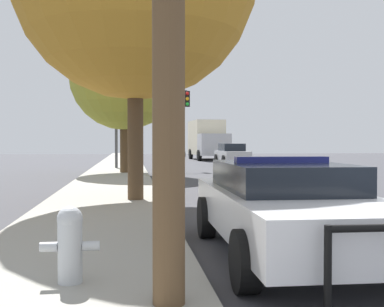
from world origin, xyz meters
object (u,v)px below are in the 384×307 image
at_px(traffic_light, 148,110).
at_px(car_background_distant, 174,150).
at_px(police_car, 285,205).
at_px(box_truck, 207,139).
at_px(fire_hydrant, 70,242).
at_px(car_background_oncoming, 232,154).
at_px(tree_sidewalk_mid, 124,75).

xyz_separation_m(traffic_light, car_background_distant, (3.57, 23.33, -2.68)).
distance_m(police_car, box_truck, 35.64).
relative_size(fire_hydrant, box_truck, 0.11).
height_order(police_car, car_background_oncoming, car_background_oncoming).
xyz_separation_m(police_car, traffic_light, (-1.15, 20.78, 2.65)).
bearing_deg(box_truck, tree_sidewalk_mid, 67.35).
height_order(traffic_light, car_background_distant, traffic_light).
xyz_separation_m(fire_hydrant, car_background_distant, (5.23, 45.46, 0.14)).
xyz_separation_m(fire_hydrant, tree_sidewalk_mid, (0.38, 18.13, 4.22)).
height_order(police_car, box_truck, box_truck).
xyz_separation_m(car_background_oncoming, box_truck, (-0.16, 9.65, 1.05)).
relative_size(fire_hydrant, traffic_light, 0.18).
bearing_deg(traffic_light, car_background_distant, 81.29).
bearing_deg(tree_sidewalk_mid, car_background_distant, 79.93).
distance_m(police_car, tree_sidewalk_mid, 17.45).
bearing_deg(tree_sidewalk_mid, car_background_oncoming, 51.05).
distance_m(fire_hydrant, box_truck, 37.42).
bearing_deg(box_truck, traffic_light, 66.56).
height_order(police_car, fire_hydrant, police_car).
relative_size(traffic_light, box_truck, 0.61).
bearing_deg(tree_sidewalk_mid, box_truck, 69.25).
height_order(fire_hydrant, tree_sidewalk_mid, tree_sidewalk_mid).
bearing_deg(traffic_light, box_truck, 68.46).
distance_m(car_background_oncoming, tree_sidewalk_mid, 12.11).
xyz_separation_m(fire_hydrant, traffic_light, (1.66, 22.12, 2.82)).
bearing_deg(car_background_oncoming, tree_sidewalk_mid, 49.59).
distance_m(police_car, traffic_light, 20.98).
distance_m(car_background_oncoming, box_truck, 9.71).
relative_size(police_car, car_background_distant, 1.18).
bearing_deg(fire_hydrant, box_truck, 78.59).
bearing_deg(car_background_oncoming, police_car, 78.06).
relative_size(car_background_oncoming, tree_sidewalk_mid, 0.54).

